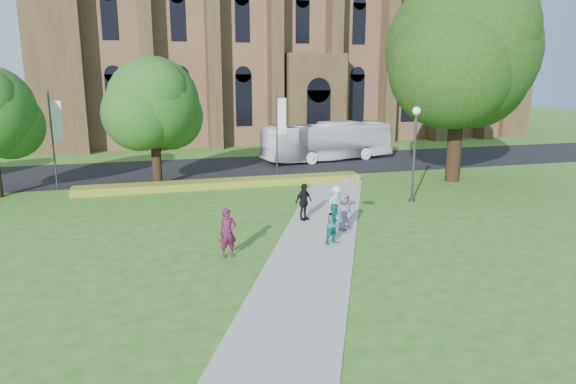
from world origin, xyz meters
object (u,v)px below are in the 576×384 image
object	(u,v)px
tour_coach	(328,141)
pedestrian_0	(228,233)
large_tree	(461,51)
streetlamp	(415,143)

from	to	relation	value
tour_coach	pedestrian_0	world-z (taller)	tour_coach
large_tree	pedestrian_0	distance (m)	21.25
large_tree	tour_coach	size ratio (longest dim) A/B	1.17
streetlamp	large_tree	distance (m)	8.73
large_tree	tour_coach	xyz separation A→B (m)	(-5.10, 10.21, -6.77)
pedestrian_0	tour_coach	bearing A→B (deg)	52.61
large_tree	pedestrian_0	xyz separation A→B (m)	(-16.83, -10.67, -7.38)
large_tree	pedestrian_0	size ratio (longest dim) A/B	6.97
streetlamp	pedestrian_0	size ratio (longest dim) A/B	2.77
streetlamp	tour_coach	distance (m)	14.81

